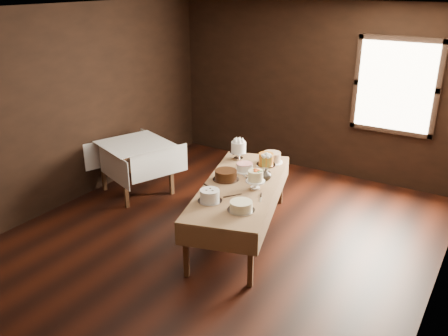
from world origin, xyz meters
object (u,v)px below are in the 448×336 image
Objects in this scene: cake_chocolate at (226,175)px; cake_server_d at (266,177)px; cake_speckled at (272,158)px; cake_cream at (241,206)px; cake_flowers at (255,180)px; cake_server_e at (211,188)px; display_table at (241,188)px; cake_swirl at (210,196)px; cake_lattice at (245,168)px; cake_meringue at (239,151)px; cake_caramel at (266,165)px; flower_vase at (266,174)px; cake_server_c at (244,176)px; cake_server_b at (260,199)px; side_table at (135,149)px; cake_server_a at (236,195)px.

cake_chocolate is 1.42× the size of cake_server_d.
cake_speckled is 0.88× the size of cake_cream.
cake_flowers is 1.05× the size of cake_server_e.
display_table is 0.62m from cake_swirl.
cake_lattice is 0.87× the size of cake_chocolate.
cake_meringue is 0.75× the size of cake_cream.
cake_lattice is at bearing 106.12° from cake_server_e.
cake_caramel reaches higher than flower_vase.
cake_speckled is at bearing 100.70° from cake_server_e.
cake_server_d is (0.17, 0.36, 0.06)m from display_table.
cake_chocolate is 1.42× the size of cake_server_c.
cake_flowers reaches higher than cake_speckled.
flower_vase is at bearing 177.42° from cake_server_b.
cake_swirl is 0.80× the size of cake_cream.
cake_meringue is at bearing 16.76° from side_table.
cake_server_d is at bearing -7.77° from cake_lattice.
display_table is at bearing -145.14° from cake_server_b.
cake_lattice is 0.89m from cake_server_b.
cake_server_c is 0.29m from cake_server_d.
cake_caramel is at bearing 81.89° from cake_swirl.
cake_lattice is 0.83× the size of cake_cream.
cake_speckled reaches higher than cake_server_e.
flower_vase is at bearing -34.30° from cake_meringue.
cake_server_b is at bearing -66.97° from cake_caramel.
cake_chocolate is at bearing -71.54° from cake_meringue.
cake_chocolate is at bearing 80.99° from cake_server_a.
cake_server_e is (-0.45, -0.29, -0.10)m from cake_flowers.
cake_server_b is 0.66m from cake_server_e.
cake_server_c is (1.91, -0.03, 0.01)m from side_table.
cake_lattice is 1.02× the size of cake_caramel.
cake_server_c is (-0.21, 0.57, 0.00)m from cake_server_a.
cake_meringue is 1.61m from cake_cream.
cake_server_b is at bearing -50.46° from cake_flowers.
cake_caramel is 0.80m from cake_server_a.
cake_flowers is at bearing -150.83° from cake_server_d.
cake_speckled is 0.63m from flower_vase.
side_table reaches higher than cake_server_d.
cake_chocolate is at bearing -97.98° from cake_lattice.
cake_server_d is at bearing -70.62° from cake_speckled.
cake_server_d is (2.18, 0.06, 0.01)m from side_table.
display_table is at bearing -100.90° from cake_caramel.
cake_server_c is 1.00× the size of cake_server_d.
cake_server_b is (0.05, 0.36, -0.05)m from cake_cream.
cake_caramel reaches higher than cake_server_c.
flower_vase is at bearing -132.22° from cake_server_c.
cake_cream is (0.36, -0.61, 0.10)m from display_table.
cake_flowers is 0.70× the size of cake_cream.
cake_chocolate is 0.87m from cake_cream.
cake_server_c is (0.13, 0.24, -0.06)m from cake_chocolate.
cake_cream is 1.49× the size of cake_server_d.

